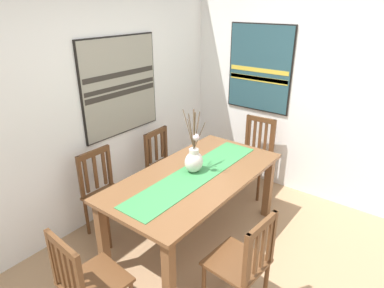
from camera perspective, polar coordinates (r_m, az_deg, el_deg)
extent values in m
cube|color=#A37F5B|center=(3.31, 8.45, -21.93)|extent=(6.40, 6.40, 0.03)
cube|color=white|center=(3.71, -16.12, 7.19)|extent=(6.40, 0.12, 2.70)
cube|color=white|center=(4.21, 22.35, 8.20)|extent=(0.12, 6.40, 2.70)
cube|color=brown|center=(3.26, 0.55, -5.46)|extent=(1.87, 0.95, 0.03)
cube|color=brown|center=(2.76, -3.95, -21.89)|extent=(0.08, 0.08, 0.74)
cube|color=brown|center=(3.93, 12.83, -7.19)|extent=(0.08, 0.08, 0.74)
cube|color=brown|center=(3.21, -14.99, -15.12)|extent=(0.08, 0.08, 0.74)
cube|color=brown|center=(4.26, 3.22, -4.05)|extent=(0.08, 0.08, 0.74)
cube|color=#388447|center=(3.25, 0.55, -5.14)|extent=(1.72, 0.36, 0.01)
ellipsoid|color=silver|center=(3.25, 0.31, -3.07)|extent=(0.20, 0.17, 0.21)
cylinder|color=silver|center=(3.20, 0.32, -1.21)|extent=(0.09, 0.09, 0.04)
cylinder|color=brown|center=(3.18, -0.62, 2.52)|extent=(0.03, 0.16, 0.36)
cylinder|color=brown|center=(3.17, -0.20, 1.70)|extent=(0.03, 0.10, 0.28)
cylinder|color=brown|center=(3.16, 0.31, 2.52)|extent=(0.08, 0.06, 0.38)
cylinder|color=brown|center=(3.10, 1.25, 1.33)|extent=(0.01, 0.13, 0.30)
cylinder|color=brown|center=(3.13, -0.13, 2.09)|extent=(0.04, 0.05, 0.36)
cylinder|color=brown|center=(3.20, 0.83, 2.34)|extent=(0.16, 0.05, 0.33)
cylinder|color=brown|center=(3.05, 0.41, 2.13)|extent=(0.11, 0.10, 0.42)
sphere|color=silver|center=(3.10, 0.69, 1.16)|extent=(0.06, 0.06, 0.06)
cube|color=brown|center=(4.13, -3.97, -3.91)|extent=(0.44, 0.44, 0.03)
cylinder|color=brown|center=(4.27, -0.48, -6.32)|extent=(0.04, 0.04, 0.42)
cylinder|color=brown|center=(4.02, -3.46, -8.40)|extent=(0.04, 0.04, 0.42)
cylinder|color=brown|center=(4.46, -4.28, -5.00)|extent=(0.04, 0.04, 0.42)
cylinder|color=brown|center=(4.23, -7.34, -6.88)|extent=(0.04, 0.04, 0.42)
cube|color=brown|center=(4.27, -4.56, 0.38)|extent=(0.04, 0.04, 0.43)
cube|color=brown|center=(4.02, -7.78, -1.27)|extent=(0.04, 0.04, 0.43)
cube|color=brown|center=(4.08, -6.23, 1.96)|extent=(0.38, 0.05, 0.06)
cube|color=brown|center=(4.23, -5.11, -0.10)|extent=(0.04, 0.02, 0.34)
cube|color=brown|center=(4.15, -6.11, -0.61)|extent=(0.04, 0.02, 0.34)
cube|color=brown|center=(4.08, -7.15, -1.15)|extent=(0.04, 0.02, 0.34)
cube|color=brown|center=(2.80, 7.58, -19.27)|extent=(0.45, 0.45, 0.03)
cylinder|color=brown|center=(2.93, 2.01, -22.84)|extent=(0.04, 0.04, 0.42)
cylinder|color=brown|center=(3.14, 6.48, -19.17)|extent=(0.04, 0.04, 0.42)
cylinder|color=brown|center=(3.01, 12.48, -21.96)|extent=(0.04, 0.04, 0.42)
cube|color=brown|center=(2.46, 9.21, -19.20)|extent=(0.04, 0.04, 0.46)
cube|color=brown|center=(2.70, 13.54, -15.04)|extent=(0.04, 0.04, 0.46)
cube|color=brown|center=(2.45, 11.88, -13.47)|extent=(0.38, 0.06, 0.06)
cube|color=brown|center=(2.49, 9.76, -18.92)|extent=(0.04, 0.02, 0.37)
cube|color=brown|center=(2.55, 10.92, -17.82)|extent=(0.04, 0.02, 0.37)
cube|color=brown|center=(2.62, 12.01, -16.76)|extent=(0.04, 0.02, 0.37)
cube|color=brown|center=(2.68, 13.04, -15.75)|extent=(0.04, 0.02, 0.37)
cube|color=brown|center=(2.73, -16.17, -21.53)|extent=(0.45, 0.45, 0.03)
cylinder|color=brown|center=(3.07, -14.64, -21.21)|extent=(0.04, 0.04, 0.42)
cube|color=brown|center=(2.64, -22.62, -17.36)|extent=(0.04, 0.04, 0.46)
cube|color=brown|center=(2.39, -18.41, -21.69)|extent=(0.04, 0.04, 0.46)
cube|color=brown|center=(2.38, -21.36, -15.81)|extent=(0.06, 0.38, 0.06)
cube|color=brown|center=(2.63, -22.28, -17.91)|extent=(0.02, 0.04, 0.37)
cube|color=brown|center=(2.57, -21.46, -18.78)|extent=(0.02, 0.04, 0.37)
cube|color=brown|center=(2.52, -20.60, -19.68)|extent=(0.02, 0.04, 0.37)
cube|color=brown|center=(2.47, -19.69, -20.61)|extent=(0.02, 0.04, 0.37)
cube|color=brown|center=(2.42, -18.73, -21.58)|extent=(0.02, 0.04, 0.37)
cube|color=brown|center=(4.36, 10.24, -2.75)|extent=(0.45, 0.45, 0.03)
cylinder|color=brown|center=(4.25, 11.24, -6.94)|extent=(0.04, 0.04, 0.42)
cylinder|color=brown|center=(4.38, 6.90, -5.70)|extent=(0.04, 0.04, 0.42)
cylinder|color=brown|center=(4.55, 13.04, -4.99)|extent=(0.04, 0.04, 0.42)
cylinder|color=brown|center=(4.67, 8.94, -3.89)|extent=(0.04, 0.04, 0.42)
cube|color=brown|center=(4.35, 13.67, 0.80)|extent=(0.04, 0.04, 0.51)
cube|color=brown|center=(4.47, 9.38, 1.79)|extent=(0.04, 0.04, 0.51)
cube|color=brown|center=(4.33, 11.73, 4.08)|extent=(0.06, 0.38, 0.06)
cube|color=brown|center=(4.37, 13.31, 0.70)|extent=(0.02, 0.04, 0.42)
cube|color=brown|center=(4.39, 12.39, 0.91)|extent=(0.02, 0.04, 0.42)
cube|color=brown|center=(4.42, 11.48, 1.13)|extent=(0.02, 0.04, 0.42)
cube|color=brown|center=(4.44, 10.58, 1.33)|extent=(0.02, 0.04, 0.42)
cube|color=brown|center=(4.47, 9.69, 1.54)|extent=(0.02, 0.04, 0.42)
cube|color=brown|center=(3.63, -13.91, -8.81)|extent=(0.43, 0.43, 0.03)
cylinder|color=brown|center=(3.72, -9.61, -11.63)|extent=(0.04, 0.04, 0.42)
cylinder|color=brown|center=(3.55, -14.01, -14.07)|extent=(0.04, 0.04, 0.42)
cylinder|color=brown|center=(3.96, -13.19, -9.62)|extent=(0.04, 0.04, 0.42)
cylinder|color=brown|center=(3.79, -17.47, -11.77)|extent=(0.04, 0.04, 0.42)
cube|color=brown|center=(3.74, -13.95, -3.47)|extent=(0.04, 0.04, 0.47)
cube|color=brown|center=(3.56, -18.47, -5.45)|extent=(0.04, 0.04, 0.47)
cube|color=brown|center=(3.56, -16.51, -1.53)|extent=(0.38, 0.04, 0.06)
cube|color=brown|center=(3.71, -14.72, -4.03)|extent=(0.04, 0.02, 0.38)
cube|color=brown|center=(3.65, -16.12, -4.65)|extent=(0.04, 0.02, 0.38)
cube|color=brown|center=(3.60, -17.58, -5.29)|extent=(0.04, 0.02, 0.38)
cube|color=black|center=(3.82, -12.14, 9.57)|extent=(1.04, 0.04, 1.07)
cube|color=gray|center=(3.80, -11.92, 9.53)|extent=(1.01, 0.01, 1.04)
cube|color=#2D2823|center=(3.77, -12.04, 11.54)|extent=(0.98, 0.00, 0.06)
cube|color=#2D2823|center=(3.80, -11.87, 9.56)|extent=(0.98, 0.00, 0.05)
cube|color=#2D2823|center=(3.82, -11.78, 8.49)|extent=(0.98, 0.00, 0.06)
cube|color=black|center=(4.41, 11.47, 12.50)|extent=(0.04, 0.86, 1.08)
cube|color=#284C56|center=(4.40, 11.33, 12.46)|extent=(0.01, 0.83, 1.05)
cube|color=gold|center=(4.42, 11.17, 10.81)|extent=(0.00, 0.80, 0.06)
cube|color=gold|center=(4.39, 11.29, 12.24)|extent=(0.00, 0.80, 0.05)
cube|color=gold|center=(4.42, 11.18, 10.90)|extent=(0.00, 0.80, 0.05)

